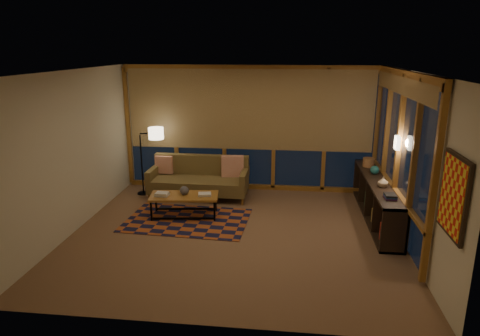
# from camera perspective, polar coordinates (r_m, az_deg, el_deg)

# --- Properties ---
(floor) EXTENTS (5.50, 5.00, 0.01)m
(floor) POSITION_cam_1_polar(r_m,az_deg,el_deg) (7.34, -0.68, -8.77)
(floor) COLOR #997052
(floor) RESTS_ON ground
(ceiling) EXTENTS (5.50, 5.00, 0.01)m
(ceiling) POSITION_cam_1_polar(r_m,az_deg,el_deg) (6.68, -0.76, 12.78)
(ceiling) COLOR white
(ceiling) RESTS_ON walls
(walls) EXTENTS (5.51, 5.01, 2.70)m
(walls) POSITION_cam_1_polar(r_m,az_deg,el_deg) (6.89, -0.72, 1.49)
(walls) COLOR beige
(walls) RESTS_ON floor
(window_wall_back) EXTENTS (5.30, 0.16, 2.60)m
(window_wall_back) POSITION_cam_1_polar(r_m,az_deg,el_deg) (9.25, 1.20, 5.21)
(window_wall_back) COLOR #AB732F
(window_wall_back) RESTS_ON walls
(window_wall_right) EXTENTS (0.16, 3.70, 2.60)m
(window_wall_right) POSITION_cam_1_polar(r_m,az_deg,el_deg) (7.64, 20.27, 1.94)
(window_wall_right) COLOR #AB732F
(window_wall_right) RESTS_ON walls
(wall_art) EXTENTS (0.06, 0.74, 0.94)m
(wall_art) POSITION_cam_1_polar(r_m,az_deg,el_deg) (5.36, 26.55, -3.33)
(wall_art) COLOR red
(wall_art) RESTS_ON walls
(wall_sconce) EXTENTS (0.12, 0.18, 0.22)m
(wall_sconce) POSITION_cam_1_polar(r_m,az_deg,el_deg) (7.44, 20.22, 3.17)
(wall_sconce) COLOR #FFE9BE
(wall_sconce) RESTS_ON walls
(sofa) EXTENTS (2.05, 0.86, 0.83)m
(sofa) POSITION_cam_1_polar(r_m,az_deg,el_deg) (8.96, -5.55, -1.37)
(sofa) COLOR brown
(sofa) RESTS_ON floor
(pillow_left) EXTENTS (0.38, 0.13, 0.37)m
(pillow_left) POSITION_cam_1_polar(r_m,az_deg,el_deg) (9.30, -10.06, 0.30)
(pillow_left) COLOR #D24A27
(pillow_left) RESTS_ON sofa
(pillow_right) EXTENTS (0.48, 0.22, 0.47)m
(pillow_right) POSITION_cam_1_polar(r_m,az_deg,el_deg) (8.99, -1.01, 0.30)
(pillow_right) COLOR #D24A27
(pillow_right) RESTS_ON sofa
(area_rug) EXTENTS (2.27, 1.58, 0.01)m
(area_rug) POSITION_cam_1_polar(r_m,az_deg,el_deg) (7.93, -7.06, -6.91)
(area_rug) COLOR #A84E22
(area_rug) RESTS_ON floor
(coffee_table) EXTENTS (1.31, 0.72, 0.42)m
(coffee_table) POSITION_cam_1_polar(r_m,az_deg,el_deg) (8.06, -7.42, -5.00)
(coffee_table) COLOR #AB732F
(coffee_table) RESTS_ON floor
(book_stack_a) EXTENTS (0.23, 0.19, 0.07)m
(book_stack_a) POSITION_cam_1_polar(r_m,az_deg,el_deg) (8.00, -10.36, -3.45)
(book_stack_a) COLOR silver
(book_stack_a) RESTS_ON coffee_table
(book_stack_b) EXTENTS (0.29, 0.24, 0.05)m
(book_stack_b) POSITION_cam_1_polar(r_m,az_deg,el_deg) (7.93, -4.72, -3.48)
(book_stack_b) COLOR silver
(book_stack_b) RESTS_ON coffee_table
(ceramic_pot) EXTENTS (0.19, 0.19, 0.17)m
(ceramic_pot) POSITION_cam_1_polar(r_m,az_deg,el_deg) (7.99, -7.44, -2.96)
(ceramic_pot) COLOR #27272C
(ceramic_pot) RESTS_ON coffee_table
(floor_lamp) EXTENTS (0.54, 0.42, 1.45)m
(floor_lamp) POSITION_cam_1_polar(r_m,az_deg,el_deg) (9.29, -12.99, 0.89)
(floor_lamp) COLOR black
(floor_lamp) RESTS_ON floor
(bookshelf) EXTENTS (0.40, 2.94, 0.74)m
(bookshelf) POSITION_cam_1_polar(r_m,az_deg,el_deg) (8.24, 17.71, -3.98)
(bookshelf) COLOR black
(bookshelf) RESTS_ON floor
(basket) EXTENTS (0.26, 0.26, 0.17)m
(basket) POSITION_cam_1_polar(r_m,az_deg,el_deg) (8.96, 16.77, 0.73)
(basket) COLOR #A76F43
(basket) RESTS_ON bookshelf
(teal_bowl) EXTENTS (0.21, 0.21, 0.17)m
(teal_bowl) POSITION_cam_1_polar(r_m,az_deg,el_deg) (8.45, 17.52, -0.26)
(teal_bowl) COLOR #1D5E5C
(teal_bowl) RESTS_ON bookshelf
(vase) EXTENTS (0.19, 0.19, 0.18)m
(vase) POSITION_cam_1_polar(r_m,az_deg,el_deg) (7.73, 18.54, -1.77)
(vase) COLOR tan
(vase) RESTS_ON bookshelf
(shelf_book_stack) EXTENTS (0.23, 0.28, 0.07)m
(shelf_book_stack) POSITION_cam_1_polar(r_m,az_deg,el_deg) (7.21, 19.40, -3.58)
(shelf_book_stack) COLOR silver
(shelf_book_stack) RESTS_ON bookshelf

